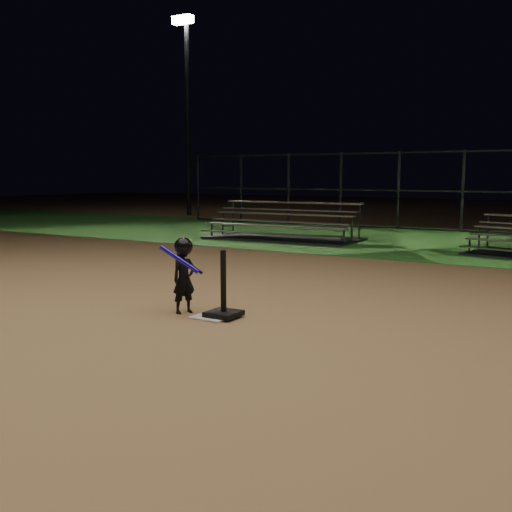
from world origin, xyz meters
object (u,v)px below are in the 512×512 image
at_px(child_batter, 184,273).
at_px(batting_tee, 224,304).
at_px(home_plate, 214,317).
at_px(light_pole_left, 187,99).
at_px(bleacher_left, 283,232).

bearing_deg(child_batter, batting_tee, -63.99).
bearing_deg(batting_tee, home_plate, -157.90).
distance_m(home_plate, light_pole_left, 19.79).
xyz_separation_m(batting_tee, child_batter, (-0.58, -0.04, 0.34)).
height_order(child_batter, light_pole_left, light_pole_left).
distance_m(batting_tee, child_batter, 0.67).
bearing_deg(home_plate, batting_tee, 22.10).
bearing_deg(light_pole_left, home_plate, -51.23).
height_order(home_plate, child_batter, child_batter).
height_order(batting_tee, light_pole_left, light_pole_left).
bearing_deg(child_batter, light_pole_left, 59.96).
height_order(home_plate, bleacher_left, bleacher_left).
relative_size(home_plate, batting_tee, 0.55).
bearing_deg(child_batter, home_plate, -68.94).
bearing_deg(bleacher_left, batting_tee, -67.36).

